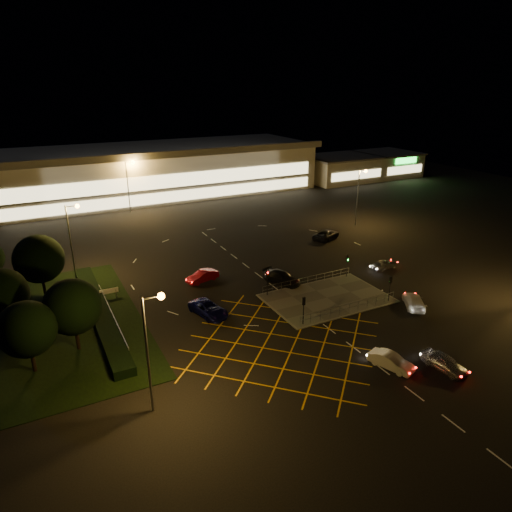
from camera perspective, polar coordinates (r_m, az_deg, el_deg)
name	(u,v)px	position (r m, az deg, el deg)	size (l,w,h in m)	color
ground	(304,295)	(56.09, 5.99, -4.93)	(180.00, 180.00, 0.00)	black
pedestrian_island	(327,298)	(55.65, 8.85, -5.23)	(14.00, 9.00, 0.12)	#4C4944
grass_verge	(52,326)	(53.72, -24.18, -8.01)	(18.00, 30.00, 0.08)	black
hedge	(100,312)	(53.76, -18.96, -6.66)	(2.00, 26.00, 1.00)	black
supermarket	(158,170)	(109.27, -12.17, 10.48)	(72.00, 26.50, 10.50)	beige
retail_unit_a	(340,168)	(123.06, 10.43, 10.76)	(18.80, 14.80, 6.35)	beige
retail_unit_b	(387,163)	(133.31, 16.02, 11.07)	(14.80, 14.80, 6.35)	beige
streetlight_sw	(152,337)	(35.43, -12.91, -9.87)	(1.78, 0.56, 10.03)	slate
streetlight_nw	(73,231)	(62.64, -21.93, 2.89)	(1.78, 0.56, 10.03)	slate
streetlight_ne	(360,190)	(83.18, 12.87, 8.09)	(1.78, 0.56, 10.03)	slate
streetlight_far_left	(129,179)	(93.50, -15.54, 9.25)	(1.78, 0.56, 10.03)	slate
streetlight_far_right	(298,162)	(110.45, 5.24, 11.63)	(1.78, 0.56, 10.03)	slate
signal_sw	(304,305)	(48.58, 5.98, -6.12)	(0.28, 0.30, 3.15)	black
signal_se	(390,283)	(55.55, 16.44, -3.30)	(0.28, 0.30, 3.15)	black
signal_nw	(267,278)	(54.75, 1.43, -2.76)	(0.28, 0.30, 3.15)	black
signal_ne	(347,261)	(61.01, 11.37, -0.62)	(0.28, 0.30, 3.15)	black
tree_a	(27,329)	(44.67, -26.73, -8.18)	(5.04, 5.04, 6.86)	black
tree_b	(1,295)	(51.92, -29.30, -4.25)	(5.40, 5.40, 7.35)	black
tree_c	(39,259)	(59.16, -25.50, -0.34)	(5.76, 5.76, 7.84)	black
tree_e	(72,307)	(46.35, -21.98, -5.91)	(5.40, 5.40, 7.35)	black
car_near_silver	(445,362)	(45.50, 22.51, -12.18)	(1.73, 4.29, 1.46)	#A1A2A8
car_queue_white	(391,361)	(44.17, 16.51, -12.49)	(1.45, 4.15, 1.37)	silver
car_left_blue	(209,309)	(51.33, -5.95, -6.60)	(2.44, 5.29, 1.47)	#0D1050
car_far_dkgrey	(282,277)	(58.93, 3.21, -2.70)	(2.14, 5.26, 1.53)	black
car_right_silver	(384,264)	(65.76, 15.71, -1.00)	(1.55, 3.84, 1.31)	#A3A4AA
car_circ_red	(202,276)	(59.71, -6.71, -2.53)	(1.54, 4.41, 1.45)	maroon
car_east_grey	(326,235)	(76.15, 8.78, 2.66)	(2.54, 5.51, 1.53)	black
car_approach_white	(414,301)	(55.92, 19.14, -5.35)	(1.97, 4.85, 1.41)	silver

